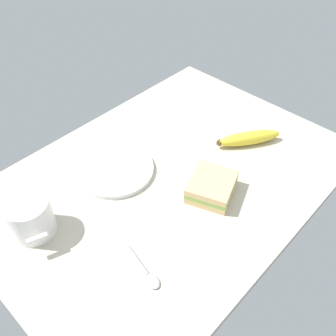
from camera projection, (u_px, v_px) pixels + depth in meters
tabletop at (168, 179)px, 93.29cm from camera, size 90.00×64.00×2.00cm
plate_of_food at (115, 169)px, 93.55cm from camera, size 19.38×19.38×1.20cm
coffee_mug_black at (30, 217)px, 77.76cm from camera, size 9.34×11.93×8.89cm
sandwich_main at (212, 187)px, 87.14cm from camera, size 13.77×13.14×4.40cm
banana at (249, 138)px, 100.33cm from camera, size 16.73×12.88×3.77cm
spoon at (147, 273)px, 73.09cm from camera, size 4.00×11.77×0.80cm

